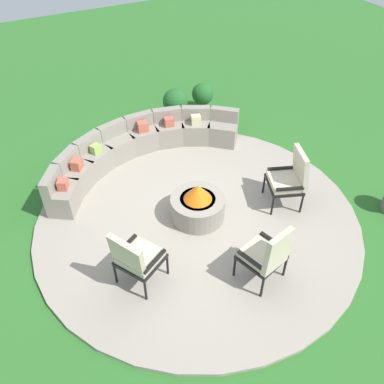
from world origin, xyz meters
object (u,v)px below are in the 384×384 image
(lounge_chair_front_left, at_px, (136,257))
(fire_pit, at_px, (198,205))
(curved_stone_bench, at_px, (138,148))
(lounge_chair_front_right, at_px, (267,254))
(potted_plant_0, at_px, (203,96))
(lounge_chair_back_left, at_px, (290,177))
(potted_plant_2, at_px, (175,104))

(lounge_chair_front_left, bearing_deg, fire_pit, 89.99)
(curved_stone_bench, xyz_separation_m, lounge_chair_front_right, (0.49, -3.53, 0.24))
(curved_stone_bench, height_order, lounge_chair_front_right, lounge_chair_front_right)
(curved_stone_bench, bearing_deg, fire_pit, -82.20)
(fire_pit, bearing_deg, potted_plant_0, 59.68)
(lounge_chair_back_left, relative_size, potted_plant_2, 1.46)
(lounge_chair_front_right, xyz_separation_m, potted_plant_2, (0.90, 4.72, -0.21))
(curved_stone_bench, bearing_deg, potted_plant_0, 30.88)
(lounge_chair_front_left, bearing_deg, potted_plant_2, 117.65)
(potted_plant_0, bearing_deg, lounge_chair_front_left, -129.20)
(curved_stone_bench, relative_size, lounge_chair_back_left, 3.88)
(fire_pit, relative_size, lounge_chair_back_left, 0.85)
(lounge_chair_front_right, distance_m, potted_plant_0, 5.12)
(curved_stone_bench, relative_size, lounge_chair_front_left, 3.94)
(fire_pit, bearing_deg, lounge_chair_front_right, -81.90)
(lounge_chair_front_left, bearing_deg, curved_stone_bench, 127.97)
(curved_stone_bench, xyz_separation_m, potted_plant_0, (2.16, 1.29, -0.00))
(lounge_chair_front_left, height_order, lounge_chair_front_right, lounge_chair_front_left)
(curved_stone_bench, distance_m, potted_plant_0, 2.52)
(curved_stone_bench, height_order, lounge_chair_front_left, lounge_chair_front_left)
(lounge_chair_front_left, relative_size, potted_plant_2, 1.44)
(lounge_chair_front_left, height_order, lounge_chair_back_left, lounge_chair_back_left)
(curved_stone_bench, bearing_deg, lounge_chair_back_left, -52.29)
(fire_pit, bearing_deg, potted_plant_2, 70.24)
(fire_pit, bearing_deg, lounge_chair_back_left, -14.68)
(fire_pit, distance_m, potted_plant_2, 3.34)
(lounge_chair_front_right, xyz_separation_m, lounge_chair_back_left, (1.33, 1.18, 0.02))
(lounge_chair_front_left, height_order, potted_plant_2, lounge_chair_front_left)
(lounge_chair_front_right, bearing_deg, lounge_chair_back_left, 25.53)
(fire_pit, height_order, lounge_chair_back_left, lounge_chair_back_left)
(potted_plant_0, bearing_deg, lounge_chair_back_left, -95.35)
(lounge_chair_front_right, height_order, potted_plant_0, lounge_chair_front_right)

